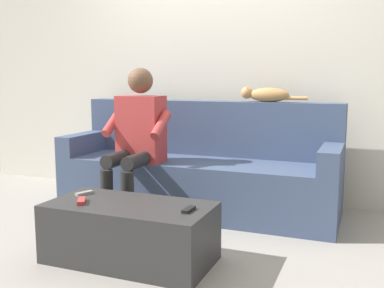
% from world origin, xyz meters
% --- Properties ---
extents(ground_plane, '(8.00, 8.00, 0.00)m').
position_xyz_m(ground_plane, '(0.00, 0.60, 0.00)').
color(ground_plane, gray).
extents(back_wall, '(5.46, 0.06, 2.49)m').
position_xyz_m(back_wall, '(0.00, -0.67, 1.24)').
color(back_wall, beige).
rests_on(back_wall, ground).
extents(couch, '(2.35, 0.76, 0.93)m').
position_xyz_m(couch, '(0.00, -0.15, 0.33)').
color(couch, '#3D4C6B').
rests_on(couch, ground).
extents(coffee_table, '(1.02, 0.51, 0.37)m').
position_xyz_m(coffee_table, '(0.00, 1.06, 0.18)').
color(coffee_table, '#2D2D2D').
rests_on(coffee_table, ground).
extents(person_solo_seated, '(0.51, 0.56, 1.21)m').
position_xyz_m(person_solo_seated, '(0.39, 0.24, 0.68)').
color(person_solo_seated, '#B23838').
rests_on(person_solo_seated, ground).
extents(cat_on_backrest, '(0.57, 0.12, 0.13)m').
position_xyz_m(cat_on_backrest, '(-0.51, -0.38, 0.99)').
color(cat_on_backrest, '#B7844C').
rests_on(cat_on_backrest, couch).
extents(remote_red, '(0.11, 0.14, 0.02)m').
position_xyz_m(remote_red, '(0.29, 1.15, 0.38)').
color(remote_red, '#B73333').
rests_on(remote_red, coffee_table).
extents(remote_gray, '(0.08, 0.13, 0.02)m').
position_xyz_m(remote_gray, '(0.39, 0.98, 0.38)').
color(remote_gray, gray).
rests_on(remote_gray, coffee_table).
extents(remote_black, '(0.05, 0.12, 0.02)m').
position_xyz_m(remote_black, '(-0.40, 1.07, 0.38)').
color(remote_black, black).
rests_on(remote_black, coffee_table).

